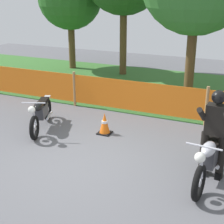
# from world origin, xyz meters

# --- Properties ---
(ground) EXTENTS (24.00, 24.00, 0.02)m
(ground) POSITION_xyz_m (0.00, 0.00, -0.01)
(ground) COLOR #5B5B60
(grass_verge) EXTENTS (24.00, 5.73, 0.01)m
(grass_verge) POSITION_xyz_m (0.00, 5.91, 0.01)
(grass_verge) COLOR #386B2D
(grass_verge) RESTS_ON ground
(barrier_fence) EXTENTS (11.68, 0.08, 1.05)m
(barrier_fence) POSITION_xyz_m (-0.00, 3.04, 0.54)
(barrier_fence) COLOR #997547
(barrier_fence) RESTS_ON ground
(motorcycle_lead) EXTENTS (0.60, 2.03, 0.96)m
(motorcycle_lead) POSITION_xyz_m (2.44, 0.33, 0.47)
(motorcycle_lead) COLOR black
(motorcycle_lead) RESTS_ON ground
(motorcycle_trailing) EXTENTS (0.85, 1.80, 0.89)m
(motorcycle_trailing) POSITION_xyz_m (-1.80, 1.13, 0.43)
(motorcycle_trailing) COLOR black
(motorcycle_trailing) RESTS_ON ground
(rider_lead) EXTENTS (0.58, 0.59, 1.69)m
(rider_lead) POSITION_xyz_m (2.46, 0.53, 0.92)
(rider_lead) COLOR black
(rider_lead) RESTS_ON ground
(traffic_cone) EXTENTS (0.32, 0.32, 0.53)m
(traffic_cone) POSITION_xyz_m (-0.22, 1.51, 0.26)
(traffic_cone) COLOR black
(traffic_cone) RESTS_ON ground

